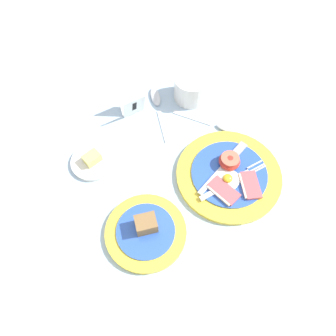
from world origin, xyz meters
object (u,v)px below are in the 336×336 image
Objects in this scene: bread_plate at (146,231)px; teaspoon_near_cup at (157,104)px; breakfast_plate at (229,174)px; sugar_cup at (191,87)px; butter_dish at (93,161)px; teaspoon_by_saucer at (219,126)px; number_card at (132,104)px.

bread_plate is 0.37m from teaspoon_near_cup.
teaspoon_near_cup is (-0.04, 0.28, -0.01)m from breakfast_plate.
breakfast_plate is 2.72× the size of sugar_cup.
bread_plate is at bearing -83.59° from butter_dish.
breakfast_plate reaches higher than butter_dish.
breakfast_plate reaches higher than teaspoon_near_cup.
teaspoon_by_saucer is at bearing -86.12° from sugar_cup.
breakfast_plate reaches higher than teaspoon_by_saucer.
bread_plate is 1.08× the size of teaspoon_by_saucer.
bread_plate reaches higher than teaspoon_near_cup.
teaspoon_by_saucer is 0.88× the size of teaspoon_near_cup.
breakfast_plate is at bearing -62.73° from teaspoon_by_saucer.
teaspoon_near_cup is (-0.10, 0.15, 0.00)m from teaspoon_by_saucer.
number_card is at bearing 29.60° from butter_dish.
teaspoon_near_cup is (0.07, -0.01, -0.03)m from number_card.
sugar_cup is 0.10m from teaspoon_near_cup.
breakfast_plate is 0.29m from teaspoon_near_cup.
teaspoon_by_saucer is at bearing -127.00° from teaspoon_near_cup.
breakfast_plate is 0.27m from sugar_cup.
teaspoon_by_saucer is at bearing 27.01° from bread_plate.
butter_dish is 0.24m from teaspoon_near_cup.
butter_dish is 0.34m from teaspoon_by_saucer.
breakfast_plate is at bearing -68.93° from number_card.
breakfast_plate is 3.46× the size of number_card.
number_card is (-0.11, 0.29, 0.03)m from breakfast_plate.
butter_dish is (-0.03, 0.23, -0.00)m from bread_plate.
breakfast_plate is 1.35× the size of teaspoon_near_cup.
number_card is at bearing 101.00° from teaspoon_near_cup.
breakfast_plate is 1.41× the size of bread_plate.
butter_dish is at bearing -137.98° from teaspoon_by_saucer.
butter_dish is at bearing 96.41° from bread_plate.
sugar_cup is at bearing 43.59° from bread_plate.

